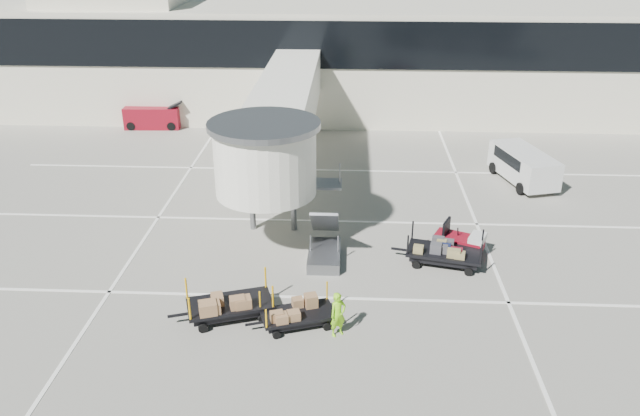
# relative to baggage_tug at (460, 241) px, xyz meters

# --- Properties ---
(ground) EXTENTS (140.00, 140.00, 0.00)m
(ground) POSITION_rel_baggage_tug_xyz_m (-4.70, -6.12, -0.52)
(ground) COLOR #A9A597
(ground) RESTS_ON ground
(lane_markings) EXTENTS (40.00, 30.00, 0.02)m
(lane_markings) POSITION_rel_baggage_tug_xyz_m (-5.36, 3.21, -0.51)
(lane_markings) COLOR white
(lane_markings) RESTS_ON ground
(terminal) EXTENTS (64.00, 12.11, 15.20)m
(terminal) POSITION_rel_baggage_tug_xyz_m (-5.05, 23.82, 3.58)
(terminal) COLOR beige
(terminal) RESTS_ON ground
(jet_bridge) EXTENTS (5.70, 20.40, 6.03)m
(jet_bridge) POSITION_rel_baggage_tug_xyz_m (-8.67, 6.14, 3.76)
(jet_bridge) COLOR white
(jet_bridge) RESTS_ON ground
(baggage_tug) EXTENTS (2.44, 2.11, 1.44)m
(baggage_tug) POSITION_rel_baggage_tug_xyz_m (0.00, 0.00, 0.00)
(baggage_tug) COLOR maroon
(baggage_tug) RESTS_ON ground
(suitcase_cart) EXTENTS (4.01, 2.26, 1.54)m
(suitcase_cart) POSITION_rel_baggage_tug_xyz_m (-0.86, -1.11, 0.04)
(suitcase_cart) COLOR black
(suitcase_cart) RESTS_ON ground
(box_cart_near) EXTENTS (3.37, 2.12, 1.30)m
(box_cart_near) POSITION_rel_baggage_tug_xyz_m (-6.69, -5.98, -0.04)
(box_cart_near) COLOR black
(box_cart_near) RESTS_ON ground
(box_cart_far) EXTENTS (3.96, 2.49, 1.53)m
(box_cart_far) POSITION_rel_baggage_tug_xyz_m (-9.39, -5.55, 0.04)
(box_cart_far) COLOR black
(box_cart_far) RESTS_ON ground
(ground_worker) EXTENTS (0.76, 0.70, 1.74)m
(ground_worker) POSITION_rel_baggage_tug_xyz_m (-5.37, -6.51, 0.35)
(ground_worker) COLOR #82DB17
(ground_worker) RESTS_ON ground
(minivan) EXTENTS (3.18, 5.19, 1.84)m
(minivan) POSITION_rel_baggage_tug_xyz_m (4.80, 8.69, 0.58)
(minivan) COLOR silver
(minivan) RESTS_ON ground
(belt_loader) EXTENTS (4.28, 1.85, 2.03)m
(belt_loader) POSITION_rel_baggage_tug_xyz_m (-19.29, 17.88, 0.25)
(belt_loader) COLOR maroon
(belt_loader) RESTS_ON ground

